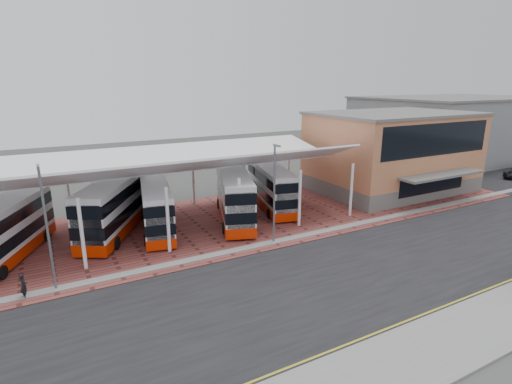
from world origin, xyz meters
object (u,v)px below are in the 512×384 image
terminal (392,151)px  pedestrian (24,286)px  bus_3 (156,208)px  bus_2 (114,207)px  bus_4 (234,196)px  bus_1 (6,231)px  bus_5 (271,187)px

terminal → pedestrian: 39.67m
pedestrian → bus_3: bearing=-70.0°
bus_2 → bus_4: bus_2 is taller
terminal → bus_1: (-39.70, -1.02, -2.47)m
bus_3 → bus_5: 12.16m
bus_2 → bus_5: size_ratio=1.03×
pedestrian → bus_5: bearing=-86.0°
bus_1 → bus_3: bus_1 is taller
bus_1 → bus_3: size_ratio=1.01×
terminal → bus_3: (-28.56, -0.41, -2.55)m
terminal → bus_2: 31.93m
bus_5 → bus_3: bearing=-161.8°
bus_1 → bus_4: bus_4 is taller
bus_4 → pedestrian: (-17.26, -6.79, -1.49)m
bus_2 → bus_3: bearing=10.5°
bus_4 → bus_5: 5.23m
bus_2 → bus_3: (3.28, -1.13, -0.25)m
bus_1 → bus_5: (23.26, 1.48, 0.01)m
terminal → bus_1: 39.79m
bus_1 → bus_4: bearing=24.3°
bus_3 → bus_5: size_ratio=0.96×
bus_2 → pedestrian: (-6.84, -8.65, -1.51)m
terminal → bus_5: 16.63m
bus_4 → bus_3: bearing=-166.1°
bus_4 → bus_5: (4.98, 1.60, -0.15)m
terminal → bus_3: terminal is taller
bus_1 → bus_4: (18.28, -0.11, 0.16)m
bus_2 → pedestrian: 11.13m
bus_1 → bus_5: bearing=28.3°
bus_5 → bus_4: bearing=-148.1°
terminal → bus_3: 28.68m
bus_3 → bus_5: bearing=15.8°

